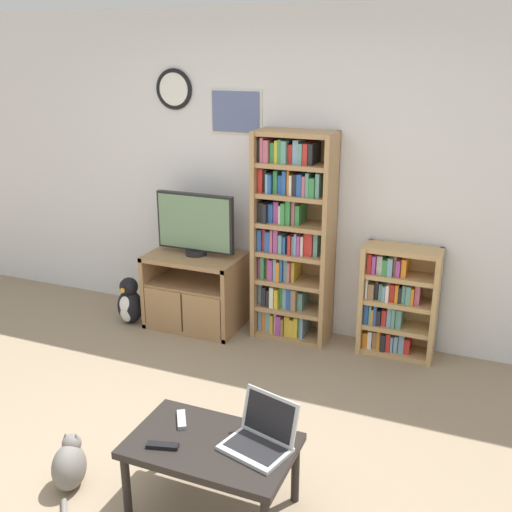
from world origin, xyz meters
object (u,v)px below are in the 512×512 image
Objects in this scene: cat at (70,465)px; tv_stand at (195,290)px; television at (195,224)px; laptop at (261,435)px; coffee_table at (211,450)px; bookshelf_tall at (291,238)px; remote_near_laptop at (163,446)px; remote_far_from_laptop at (182,419)px; bookshelf_short at (395,302)px; penguin_figurine at (129,303)px.

tv_stand is at bearing 80.54° from cat.
television is 2.37m from laptop.
coffee_table is 0.84m from cat.
television is at bearing 80.20° from cat.
laptop is at bearing -74.46° from bookshelf_tall.
tv_stand is 2.10× the size of laptop.
remote_near_laptop is 1.04× the size of remote_far_from_laptop.
remote_far_from_laptop is (-0.02, 0.23, 0.00)m from remote_near_laptop.
bookshelf_tall is 3.73× the size of cat.
bookshelf_short is 1.92× the size of cat.
penguin_figurine is at bearing -158.88° from television.
remote_near_laptop is at bearing -87.17° from bookshelf_tall.
laptop is 0.90× the size of penguin_figurine.
remote_far_from_laptop is 0.38× the size of penguin_figurine.
coffee_table is at bearing -148.11° from laptop.
bookshelf_tall reaches higher than television.
cat is at bearing -81.29° from television.
tv_stand is 2.23m from coffee_table.
coffee_table reaches higher than cat.
bookshelf_tall is (0.81, 0.14, 0.53)m from tv_stand.
laptop reaches higher than tv_stand.
laptop is at bearing -54.31° from television.
bookshelf_short is 1.04× the size of coffee_table.
bookshelf_short is 2.62m from cat.
bookshelf_tall is 0.96m from bookshelf_short.
remote_near_laptop is 0.40× the size of penguin_figurine.
bookshelf_tall reaches higher than bookshelf_short.
penguin_figurine is (-0.56, -0.22, -0.71)m from television.
laptop is at bearing -53.71° from tv_stand.
television is (0.01, 0.03, 0.58)m from tv_stand.
bookshelf_short is (1.66, 0.13, -0.48)m from television.
cat is (-0.57, -0.25, -0.28)m from remote_far_from_laptop.
laptop is 0.49m from remote_near_laptop.
coffee_table is 5.26× the size of remote_far_from_laptop.
laptop is at bearing 144.55° from remote_far_from_laptop.
cat is at bearing -7.83° from remote_far_from_laptop.
penguin_figurine is (-0.88, 1.89, 0.06)m from cat.
cat is (-0.59, -0.02, -0.28)m from remote_near_laptop.
penguin_figurine is at bearing 133.77° from coffee_table.
coffee_table is at bearing -73.69° from remote_near_laptop.
tv_stand is at bearing -170.32° from bookshelf_tall.
bookshelf_short is (0.86, 0.02, -0.43)m from bookshelf_tall.
cat is at bearing -65.04° from penguin_figurine.
cat is at bearing -102.21° from bookshelf_tall.
cat is (-0.79, -0.15, -0.22)m from coffee_table.
bookshelf_short is 5.26× the size of remote_near_laptop.
television reaches higher than bookshelf_short.
remote_near_laptop is at bearing 63.93° from remote_far_from_laptop.
tv_stand is 0.98m from bookshelf_tall.
bookshelf_short is at bearing 5.57° from tv_stand.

